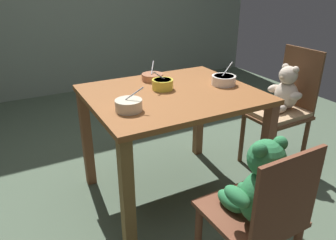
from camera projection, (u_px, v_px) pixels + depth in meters
name	position (u px, v px, depth m)	size (l,w,h in m)	color
ground_plane	(171.00, 194.00, 2.31)	(5.20, 5.20, 0.04)	#4C5D49
dining_table	(172.00, 110.00, 2.05)	(1.02, 0.86, 0.75)	brown
teddy_chair_near_front	(259.00, 197.00, 1.37)	(0.38, 0.39, 0.83)	brown
teddy_chair_near_right	(283.00, 102.00, 2.46)	(0.43, 0.39, 0.92)	brown
porridge_bowl_yellow_center	(163.00, 84.00, 2.03)	(0.14, 0.13, 0.13)	yellow
porridge_bowl_cream_near_left	(129.00, 105.00, 1.71)	(0.15, 0.14, 0.13)	beige
porridge_bowl_white_near_right	(224.00, 80.00, 2.12)	(0.16, 0.16, 0.14)	white
porridge_bowl_terracotta_far_center	(152.00, 77.00, 2.21)	(0.15, 0.15, 0.12)	#B87453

